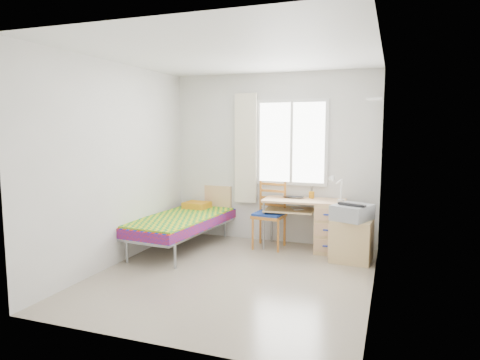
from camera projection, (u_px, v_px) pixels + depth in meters
The scene contains 17 objects.
floor at pixel (233, 276), 5.14m from camera, with size 3.50×3.50×0.00m, color #BCAD93.
ceiling at pixel (233, 54), 4.83m from camera, with size 3.50×3.50×0.00m, color white.
wall_back at pixel (273, 158), 6.62m from camera, with size 3.20×3.20×0.00m, color silver.
wall_left at pixel (117, 165), 5.52m from camera, with size 3.50×3.50×0.00m, color silver.
wall_right at pixel (376, 173), 4.45m from camera, with size 3.50×3.50×0.00m, color silver.
window at pixel (292, 143), 6.47m from camera, with size 1.10×0.04×1.30m.
curtain at pixel (246, 149), 6.68m from camera, with size 0.35×0.05×1.70m, color #F8EACD.
floating_shelf at pixel (374, 99), 5.69m from camera, with size 0.20×0.32×0.03m, color white.
bed at pixel (183, 221), 6.34m from camera, with size 1.06×1.99×0.83m.
desk at pixel (325, 224), 6.15m from camera, with size 1.20×0.60×0.74m.
chair at pixel (270, 211), 6.34m from camera, with size 0.46×0.46×0.98m.
cabinet at pixel (351, 240), 5.69m from camera, with size 0.56×0.50×0.56m.
printer at pixel (352, 212), 5.63m from camera, with size 0.58×0.61×0.21m.
laptop at pixel (293, 198), 6.31m from camera, with size 0.30×0.20×0.02m, color black.
pen_cup at pixel (312, 195), 6.32m from camera, with size 0.08×0.08×0.10m, color orange.
task_lamp at pixel (336, 185), 5.94m from camera, with size 0.22×0.31×0.38m.
book at pixel (292, 209), 6.27m from camera, with size 0.15×0.21×0.02m, color gray.
Camera 1 is at (1.76, -4.64, 1.77)m, focal length 32.00 mm.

